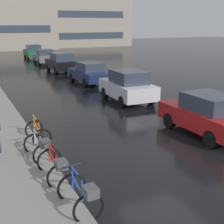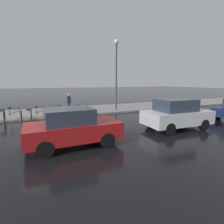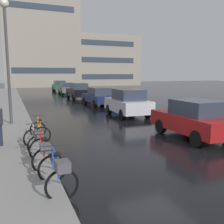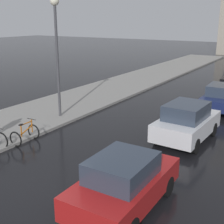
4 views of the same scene
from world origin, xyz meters
name	(u,v)px [view 3 (image 3 of 4)]	position (x,y,z in m)	size (l,w,h in m)	color
ground_plane	(153,150)	(0.00, 0.00, 0.00)	(140.00, 140.00, 0.00)	black
bicycle_nearest	(58,173)	(-3.71, -2.03, 0.51)	(0.78, 1.36, 1.01)	black
bicycle_second	(44,153)	(-3.82, -0.35, 0.49)	(0.75, 1.41, 1.01)	black
bicycle_third	(36,139)	(-3.87, 1.23, 0.49)	(0.80, 1.38, 0.95)	black
bicycle_farthest	(40,131)	(-3.58, 2.87, 0.39)	(0.74, 1.17, 0.98)	black
car_red	(194,119)	(2.58, 0.91, 0.81)	(1.90, 3.90, 1.62)	#AD1919
car_white	(128,103)	(2.34, 6.91, 0.87)	(2.03, 3.91, 1.74)	silver
car_navy	(99,96)	(2.48, 12.86, 0.76)	(1.99, 4.23, 1.54)	navy
car_black	(79,91)	(2.25, 18.94, 0.85)	(1.94, 3.92, 1.71)	black
car_grey	(67,88)	(2.44, 25.45, 0.78)	(2.07, 4.05, 1.53)	slate
car_green	(60,86)	(2.53, 31.54, 0.82)	(2.08, 3.80, 1.64)	#1E6038
streetlamp	(6,40)	(-4.63, 6.41, 4.36)	(0.45, 0.45, 6.33)	#424247
building_facade_main	(41,42)	(1.90, 47.64, 9.22)	(14.82, 9.06, 18.44)	#9E9384
building_facade_side	(90,61)	(13.00, 48.85, 5.68)	(22.19, 7.92, 11.37)	#9E9384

